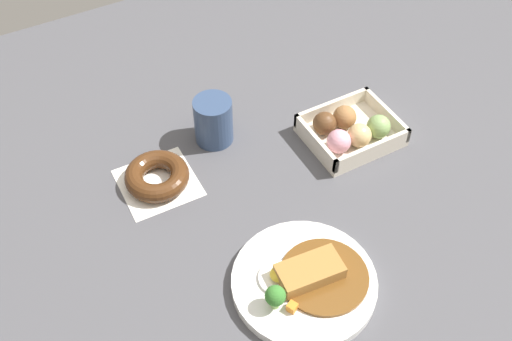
# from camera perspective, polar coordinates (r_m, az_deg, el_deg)

# --- Properties ---
(ground_plane) EXTENTS (1.60, 1.60, 0.00)m
(ground_plane) POSITION_cam_1_polar(r_m,az_deg,el_deg) (1.10, 5.52, -3.87)
(ground_plane) COLOR #4C4C51
(curry_plate) EXTENTS (0.23, 0.23, 0.06)m
(curry_plate) POSITION_cam_1_polar(r_m,az_deg,el_deg) (1.00, 4.57, -10.19)
(curry_plate) COLOR white
(curry_plate) RESTS_ON ground_plane
(donut_box) EXTENTS (0.17, 0.15, 0.06)m
(donut_box) POSITION_cam_1_polar(r_m,az_deg,el_deg) (1.21, 8.71, 3.67)
(donut_box) COLOR beige
(donut_box) RESTS_ON ground_plane
(chocolate_ring_donut) EXTENTS (0.14, 0.14, 0.04)m
(chocolate_ring_donut) POSITION_cam_1_polar(r_m,az_deg,el_deg) (1.14, -9.18, -0.55)
(chocolate_ring_donut) COLOR white
(chocolate_ring_donut) RESTS_ON ground_plane
(coffee_mug) EXTENTS (0.07, 0.07, 0.10)m
(coffee_mug) POSITION_cam_1_polar(r_m,az_deg,el_deg) (1.19, -3.98, 4.63)
(coffee_mug) COLOR #33476B
(coffee_mug) RESTS_ON ground_plane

